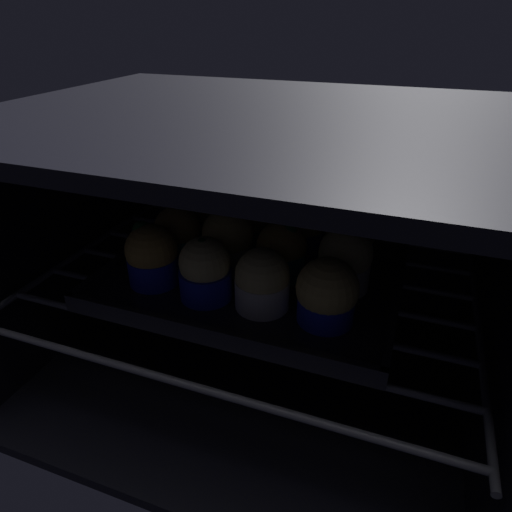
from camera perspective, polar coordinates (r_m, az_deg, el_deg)
oven_cavity at (r=60.30cm, az=1.11°, el=1.19°), size 59.00×47.00×37.00cm
oven_rack at (r=58.54cm, az=-0.30°, el=-3.57°), size 54.80×42.00×0.80cm
baking_tray at (r=58.67cm, az=0.00°, el=-2.24°), size 36.42×29.17×2.20cm
muffin_row0_col0 at (r=55.74cm, az=-13.11°, el=0.02°), size 6.32×6.32×7.83cm
muffin_row0_col1 at (r=51.76cm, az=-6.49°, el=-1.76°), size 6.18×6.18×7.63cm
muffin_row0_col2 at (r=49.91cm, az=0.80°, el=-3.24°), size 6.18×6.18×7.22cm
muffin_row0_col3 at (r=48.25cm, az=9.01°, el=-4.78°), size 6.73×6.73×7.42cm
muffin_row1_col0 at (r=60.73cm, az=-9.89°, el=2.68°), size 6.19×6.19×7.55cm
muffin_row1_col1 at (r=57.49cm, az=-3.63°, el=2.02°), size 6.59×6.59×8.11cm
muffin_row1_col2 at (r=55.98cm, az=3.27°, el=0.63°), size 6.30×6.30×7.20cm
muffin_row1_col3 at (r=54.13cm, az=11.24°, el=-0.41°), size 6.44×6.44×8.17cm
muffin_row2_col0 at (r=66.62cm, az=-6.42°, el=5.19°), size 6.18×6.18×7.17cm
muffin_row2_col1 at (r=63.71cm, az=-0.77°, el=4.57°), size 6.80×6.80×7.76cm
muffin_row2_col2 at (r=62.01cm, az=5.76°, el=3.48°), size 6.30×6.30×7.31cm
muffin_row2_col3 at (r=60.48cm, az=11.90°, el=2.63°), size 6.74×6.74×8.27cm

